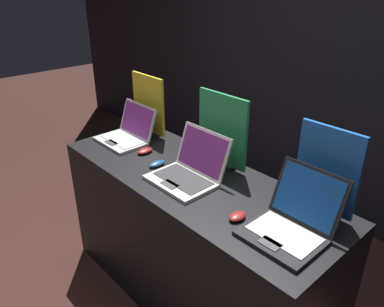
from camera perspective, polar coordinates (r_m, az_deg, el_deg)
wall_back at (r=3.22m, az=21.58°, el=13.51°), size 8.00×0.05×2.80m
display_counter at (r=2.44m, az=0.00°, el=-13.05°), size 1.85×0.67×0.92m
laptop_front at (r=2.66m, az=-9.86°, el=3.13°), size 0.36×0.32×0.24m
mouse_front at (r=2.47m, az=-7.21°, el=0.40°), size 0.07×0.11×0.03m
promo_stand_front at (r=2.71m, az=-6.64°, el=7.13°), size 0.34×0.07×0.43m
laptop_middle at (r=2.13m, az=-0.42°, el=-2.45°), size 0.37×0.35×0.26m
mouse_middle at (r=2.30m, az=-5.36°, el=-1.57°), size 0.06×0.11×0.03m
promo_stand_middle at (r=2.23m, az=4.62°, el=3.22°), size 0.37×0.07×0.45m
laptop_back at (r=1.76m, az=14.98°, el=-9.89°), size 0.34×0.38×0.28m
mouse_back at (r=1.83m, az=6.93°, el=-9.50°), size 0.07×0.10×0.03m
promo_stand_back at (r=1.88m, az=19.81°, el=-2.86°), size 0.32×0.07×0.45m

